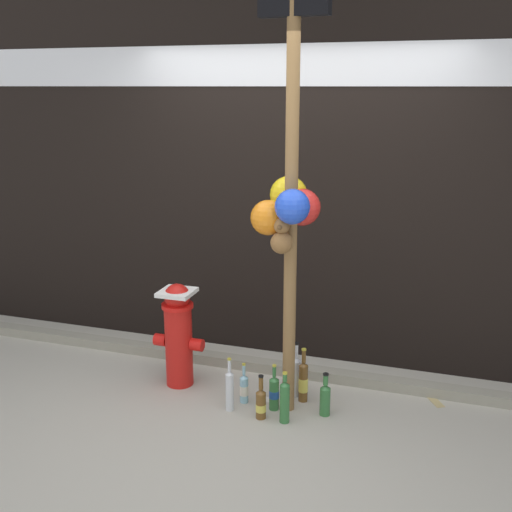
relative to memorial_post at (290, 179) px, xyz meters
name	(u,v)px	position (x,y,z in m)	size (l,w,h in m)	color
ground_plane	(240,435)	(-0.19, -0.45, -1.61)	(14.00, 14.00, 0.00)	#ADA899
building_wall	(300,116)	(-0.19, 0.98, 0.35)	(10.00, 0.21, 3.92)	black
curb_strip	(281,368)	(-0.19, 0.51, -1.57)	(8.00, 0.12, 0.08)	gray
memorial_post	(290,179)	(0.00, 0.00, 0.00)	(0.47, 0.55, 2.94)	olive
fire_hydrant	(178,332)	(-0.86, 0.10, -1.20)	(0.39, 0.25, 0.79)	red
bottle_0	(274,392)	(-0.08, -0.05, -1.48)	(0.07, 0.07, 0.34)	#337038
bottle_1	(230,389)	(-0.36, -0.16, -1.46)	(0.06, 0.06, 0.39)	silver
bottle_2	(285,401)	(0.04, -0.20, -1.46)	(0.07, 0.07, 0.36)	#337038
bottle_3	(295,374)	(0.01, 0.19, -1.45)	(0.08, 0.08, 0.41)	silver
bottle_4	(244,388)	(-0.31, -0.02, -1.51)	(0.06, 0.06, 0.30)	#93CCE0
bottle_5	(261,403)	(-0.13, -0.20, -1.50)	(0.07, 0.07, 0.32)	brown
bottle_6	(325,398)	(0.28, -0.02, -1.49)	(0.07, 0.07, 0.31)	#337038
bottle_7	(303,381)	(0.09, 0.13, -1.46)	(0.07, 0.07, 0.40)	brown
litter_0	(436,402)	(1.00, 0.40, -1.61)	(0.16, 0.06, 0.01)	tan
litter_1	(267,399)	(-0.16, 0.06, -1.61)	(0.06, 0.06, 0.01)	silver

